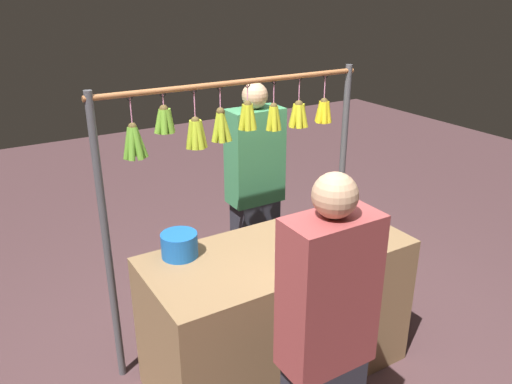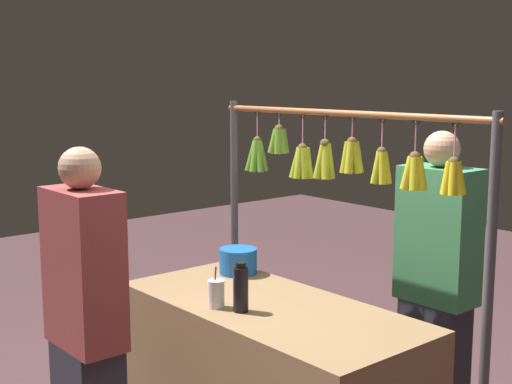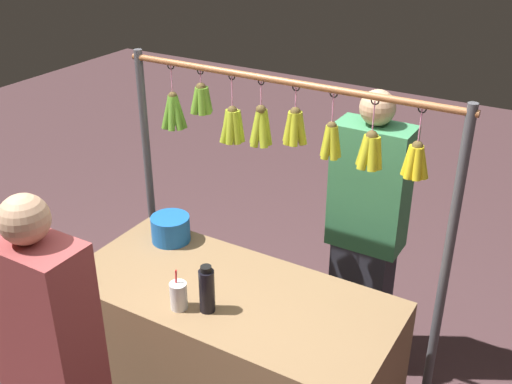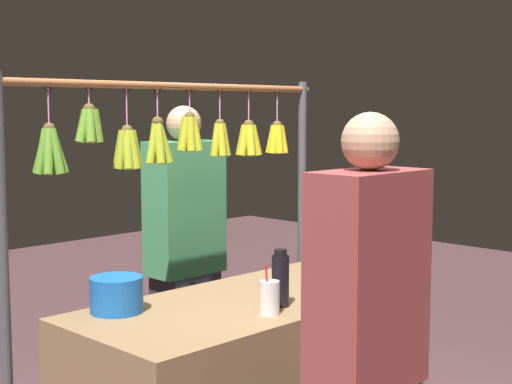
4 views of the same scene
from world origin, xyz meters
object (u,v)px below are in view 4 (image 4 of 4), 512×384
at_px(drink_cup, 269,298).
at_px(vendor_person, 185,267).
at_px(customer_person, 366,376).
at_px(blue_bucket, 116,294).
at_px(water_bottle, 280,279).

distance_m(drink_cup, vendor_person, 1.15).
height_order(drink_cup, customer_person, customer_person).
bearing_deg(drink_cup, blue_bucket, -48.88).
bearing_deg(blue_bucket, vendor_person, -144.77).
bearing_deg(drink_cup, customer_person, 73.94).
bearing_deg(water_bottle, vendor_person, -109.38).
xyz_separation_m(water_bottle, blue_bucket, (0.50, -0.39, -0.04)).
bearing_deg(vendor_person, drink_cup, 65.92).
bearing_deg(customer_person, vendor_person, -111.33).
height_order(blue_bucket, vendor_person, vendor_person).
distance_m(water_bottle, customer_person, 0.71).
distance_m(blue_bucket, drink_cup, 0.59).
relative_size(drink_cup, customer_person, 0.12).
xyz_separation_m(blue_bucket, vendor_person, (-0.85, -0.60, -0.11)).
bearing_deg(drink_cup, water_bottle, -156.52).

